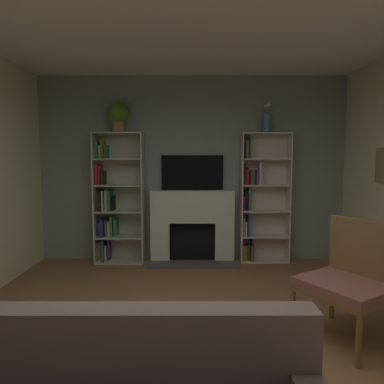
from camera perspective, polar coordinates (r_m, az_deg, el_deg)
ground_plane at (r=2.98m, az=0.03°, el=-26.51°), size 7.07×7.07×0.00m
wall_back_accent at (r=5.50m, az=-0.03°, el=3.69°), size 4.77×0.06×2.81m
fireplace at (r=5.45m, az=-0.02°, el=-5.13°), size 1.36×0.52×1.08m
tv at (r=5.44m, az=-0.02°, el=3.14°), size 0.94×0.06×0.52m
bookshelf_left at (r=5.51m, az=-12.42°, el=-1.44°), size 0.73×0.34×1.95m
bookshelf_right at (r=5.51m, az=10.61°, el=-0.93°), size 0.73×0.27×1.95m
potted_plant at (r=5.47m, az=-11.83°, el=11.91°), size 0.33×0.33×0.45m
vase_with_flowers at (r=5.46m, az=11.77°, el=10.92°), size 0.13×0.13×0.43m
armchair at (r=3.47m, az=24.01°, el=-12.39°), size 0.88×0.90×1.03m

